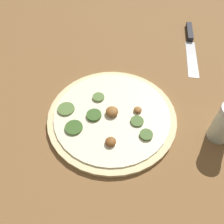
% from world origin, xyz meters
% --- Properties ---
extents(ground_plane, '(3.00, 3.00, 0.00)m').
position_xyz_m(ground_plane, '(0.00, 0.00, 0.00)').
color(ground_plane, brown).
extents(pizza, '(0.35, 0.35, 0.03)m').
position_xyz_m(pizza, '(0.00, -0.00, 0.01)').
color(pizza, beige).
rests_on(pizza, ground_plane).
extents(knife, '(0.32, 0.06, 0.02)m').
position_xyz_m(knife, '(-0.38, 0.28, 0.01)').
color(knife, silver).
rests_on(knife, ground_plane).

